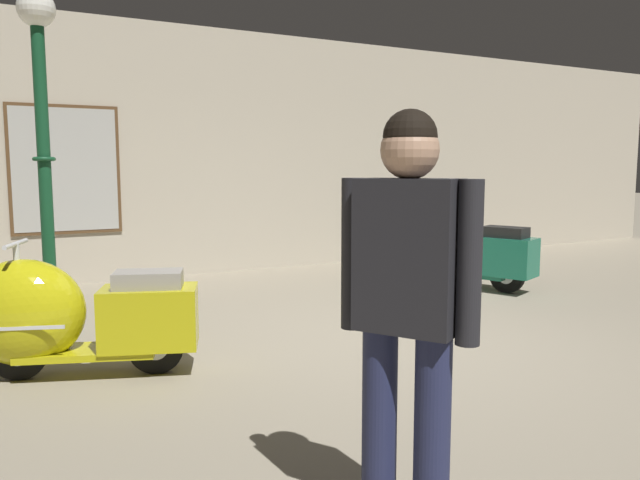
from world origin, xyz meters
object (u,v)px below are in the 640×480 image
Objects in this scene: lamppost at (43,137)px; visitor_0 at (407,295)px; scooter_0 at (63,316)px; scooter_1 at (457,249)px.

lamppost is 1.75× the size of visitor_0.
scooter_0 is 1.83m from lamppost.
scooter_1 is 1.01× the size of visitor_0.
scooter_1 is 0.58× the size of lamppost.
scooter_1 is (4.64, 1.30, 0.02)m from scooter_0.
lamppost reaches higher than scooter_0.
lamppost reaches higher than visitor_0.
scooter_0 is at bearing 82.95° from scooter_1.
scooter_0 is 0.97× the size of visitor_0.
scooter_1 is 4.79m from lamppost.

